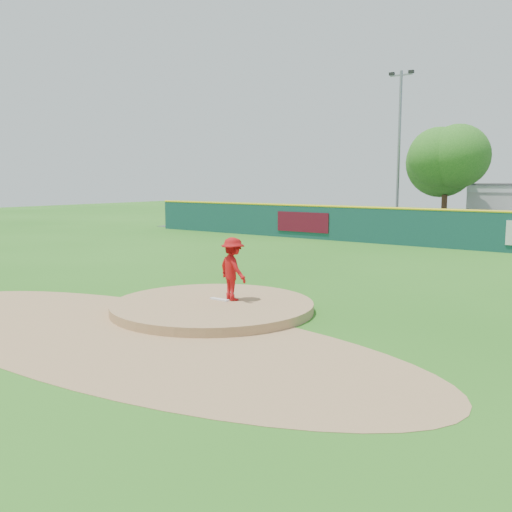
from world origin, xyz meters
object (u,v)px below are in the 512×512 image
Objects in this scene: van at (443,224)px; pitcher at (233,269)px; playground_slide at (271,219)px; deciduous_tree at (446,164)px; light_pole_left at (399,144)px.

pitcher is at bearing -151.90° from van.
deciduous_tree reaches higher than playground_slide.
playground_slide is 10.40m from light_pole_left.
van is 0.41× the size of light_pole_left.
light_pole_left is at bearing -55.84° from pitcher.
light_pole_left is at bearing 153.43° from deciduous_tree.
pitcher is 27.64m from light_pole_left.
playground_slide is at bearing -163.37° from deciduous_tree.
playground_slide is 12.28m from deciduous_tree.
light_pole_left is (-4.00, 2.00, 1.50)m from deciduous_tree.
van is 1.68× the size of playground_slide.
van is (-2.56, 25.17, -0.47)m from pitcher.
light_pole_left reaches higher than playground_slide.
light_pole_left is at bearing 36.62° from playground_slide.
playground_slide is at bearing -143.38° from light_pole_left.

